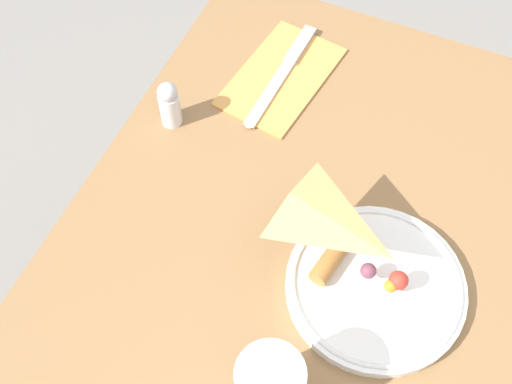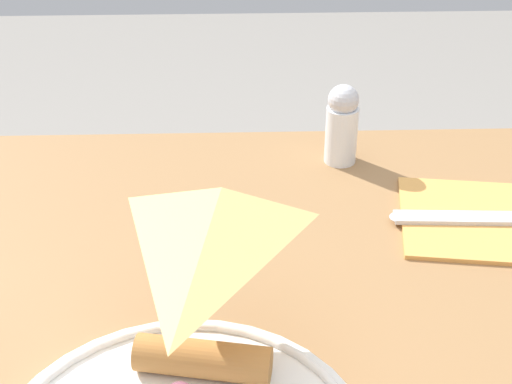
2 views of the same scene
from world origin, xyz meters
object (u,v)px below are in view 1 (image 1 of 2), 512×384
object	(u,v)px
napkin_folded	(281,77)
butter_knife	(285,69)
salt_shaker	(169,104)
dining_table	(344,383)
plate_pizza	(376,285)

from	to	relation	value
napkin_folded	butter_knife	xyz separation A→B (m)	(-0.01, 0.00, 0.00)
butter_knife	salt_shaker	size ratio (longest dim) A/B	2.86
napkin_folded	salt_shaker	xyz separation A→B (m)	(0.14, -0.11, 0.04)
dining_table	napkin_folded	world-z (taller)	napkin_folded
napkin_folded	dining_table	bearing A→B (deg)	33.93
dining_table	salt_shaker	world-z (taller)	salt_shaker
dining_table	salt_shaker	xyz separation A→B (m)	(-0.23, -0.36, 0.15)
plate_pizza	napkin_folded	size ratio (longest dim) A/B	1.01
dining_table	plate_pizza	world-z (taller)	plate_pizza
dining_table	butter_knife	size ratio (longest dim) A/B	4.92
napkin_folded	salt_shaker	size ratio (longest dim) A/B	2.81
plate_pizza	butter_knife	size ratio (longest dim) A/B	1.00
plate_pizza	salt_shaker	size ratio (longest dim) A/B	2.85
dining_table	napkin_folded	xyz separation A→B (m)	(-0.37, -0.25, 0.11)
napkin_folded	butter_knife	size ratio (longest dim) A/B	0.98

